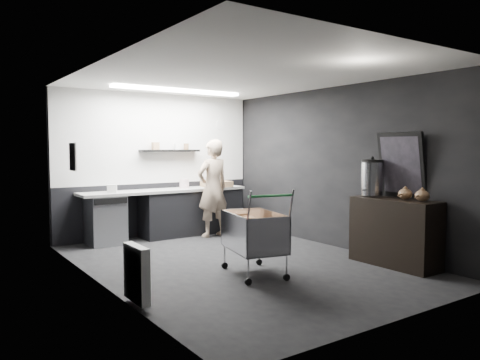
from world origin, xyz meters
TOP-DOWN VIEW (x-y plane):
  - floor at (0.00, 0.00)m, footprint 5.50×5.50m
  - ceiling at (0.00, 0.00)m, footprint 5.50×5.50m
  - wall_back at (0.00, 2.75)m, footprint 5.50×0.00m
  - wall_front at (0.00, -2.75)m, footprint 5.50×0.00m
  - wall_left at (-2.00, 0.00)m, footprint 0.00×5.50m
  - wall_right at (2.00, 0.00)m, footprint 0.00×5.50m
  - kitchen_wall_panel at (0.00, 2.73)m, footprint 3.95×0.02m
  - dado_panel at (0.00, 2.73)m, footprint 3.95×0.02m
  - floating_shelf at (0.20, 2.62)m, footprint 1.20×0.22m
  - wall_clock at (1.40, 2.72)m, footprint 0.20×0.03m
  - poster at (-1.98, 1.30)m, footprint 0.02×0.30m
  - poster_red_band at (-1.98, 1.30)m, footprint 0.02×0.22m
  - radiator at (-1.94, -0.90)m, footprint 0.10×0.50m
  - ceiling_strip at (0.00, 1.85)m, footprint 2.40×0.20m
  - prep_counter at (0.14, 2.42)m, footprint 3.20×0.61m
  - person at (0.76, 1.97)m, footprint 0.70×0.49m
  - shopping_cart at (-0.19, -0.62)m, footprint 0.82×1.14m
  - sideboard at (1.75, -1.35)m, footprint 0.54×1.27m
  - fire_extinguisher at (-1.85, -0.83)m, footprint 0.16×0.16m
  - cardboard_box at (1.09, 2.37)m, footprint 0.62×0.51m
  - pink_tub at (0.39, 2.42)m, footprint 0.18×0.18m
  - white_container at (-1.04, 2.37)m, footprint 0.19×0.18m

SIDE VIEW (x-z plane):
  - floor at x=0.00m, z-range 0.00..0.00m
  - fire_extinguisher at x=-1.85m, z-range -0.01..0.53m
  - radiator at x=-1.94m, z-range 0.05..0.65m
  - prep_counter at x=0.14m, z-range 0.01..0.91m
  - dado_panel at x=0.00m, z-range 0.00..1.00m
  - shopping_cart at x=-0.19m, z-range -0.03..1.09m
  - sideboard at x=1.75m, z-range -0.35..1.55m
  - person at x=0.76m, z-range 0.00..1.83m
  - cardboard_box at x=1.09m, z-range 0.90..1.01m
  - white_container at x=-1.04m, z-range 0.90..1.04m
  - pink_tub at x=0.39m, z-range 0.90..1.08m
  - wall_back at x=0.00m, z-range -1.40..4.10m
  - wall_front at x=0.00m, z-range -1.40..4.10m
  - wall_left at x=-2.00m, z-range -1.40..4.10m
  - wall_right at x=2.00m, z-range -1.40..4.10m
  - poster at x=-1.98m, z-range 1.35..1.75m
  - floating_shelf at x=0.20m, z-range 1.60..1.64m
  - poster_red_band at x=-1.98m, z-range 1.57..1.67m
  - kitchen_wall_panel at x=0.00m, z-range 1.00..2.70m
  - wall_clock at x=1.40m, z-range 2.05..2.25m
  - ceiling_strip at x=0.00m, z-range 2.65..2.69m
  - ceiling at x=0.00m, z-range 2.70..2.70m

